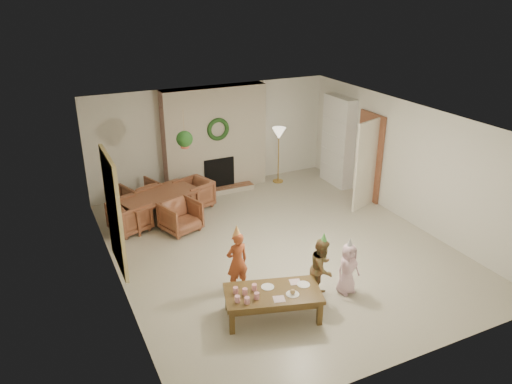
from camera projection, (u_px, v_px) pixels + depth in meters
floor at (279, 247)px, 9.52m from camera, size 7.00×7.00×0.00m
ceiling at (282, 120)px, 8.54m from camera, size 7.00×7.00×0.00m
wall_back at (212, 137)px, 11.94m from camera, size 7.00×0.00×7.00m
wall_front at (413, 284)px, 6.13m from camera, size 7.00×0.00×7.00m
wall_left at (114, 218)px, 7.85m from camera, size 0.00×7.00×7.00m
wall_right at (408, 163)px, 10.22m from camera, size 0.00×7.00×7.00m
fireplace_mass at (215, 139)px, 11.77m from camera, size 2.50×0.40×2.50m
fireplace_hearth at (222, 190)px, 11.95m from camera, size 1.60×0.30×0.12m
fireplace_firebox at (219, 173)px, 11.94m from camera, size 0.75×0.12×0.75m
fireplace_wreath at (218, 129)px, 11.46m from camera, size 0.54×0.10×0.54m
floor_lamp_base at (278, 181)px, 12.63m from camera, size 0.26×0.26×0.03m
floor_lamp_post at (278, 157)px, 12.38m from camera, size 0.03×0.03×1.27m
floor_lamp_shade at (279, 133)px, 12.13m from camera, size 0.34×0.34×0.28m
bookshelf_carcass at (338, 141)px, 12.13m from camera, size 0.30×1.00×2.20m
bookshelf_shelf_a at (336, 166)px, 12.37m from camera, size 0.30×0.92×0.03m
bookshelf_shelf_b at (337, 151)px, 12.22m from camera, size 0.30×0.92×0.03m
bookshelf_shelf_c at (338, 135)px, 12.06m from camera, size 0.30×0.92×0.03m
bookshelf_shelf_d at (339, 119)px, 11.90m from camera, size 0.30×0.92×0.03m
books_row_lower at (339, 163)px, 12.19m from camera, size 0.20×0.40×0.24m
books_row_mid at (335, 145)px, 12.20m from camera, size 0.20×0.44×0.24m
books_row_upper at (340, 131)px, 11.92m from camera, size 0.20×0.36×0.22m
door_frame at (369, 157)px, 11.29m from camera, size 0.05×0.86×2.04m
door_leaf at (366, 165)px, 10.83m from camera, size 0.77×0.32×2.00m
curtain_panel at (114, 213)px, 8.03m from camera, size 0.06×1.20×2.00m
dining_table at (160, 207)px, 10.51m from camera, size 1.87×1.42×0.58m
dining_chair_near at (181, 216)px, 10.02m from camera, size 0.88×0.90×0.65m
dining_chair_far at (141, 196)px, 10.98m from camera, size 0.88×0.90×0.65m
dining_chair_left at (130, 216)px, 10.03m from camera, size 0.90×0.88×0.65m
dining_chair_right at (194, 194)px, 11.09m from camera, size 0.90×0.88×0.65m
hanging_plant_cord at (184, 127)px, 9.41m from camera, size 0.01×0.01×0.70m
hanging_plant_pot at (185, 145)px, 9.55m from camera, size 0.16×0.16×0.12m
hanging_plant_foliage at (185, 139)px, 9.50m from camera, size 0.32×0.32×0.32m
coffee_table_top at (273, 294)px, 7.39m from camera, size 1.58×1.10×0.07m
coffee_table_apron at (273, 298)px, 7.42m from camera, size 1.45×0.96×0.09m
coffee_leg_fl at (232, 322)px, 7.11m from camera, size 0.10×0.10×0.38m
coffee_leg_fr at (320, 314)px, 7.30m from camera, size 0.10×0.10×0.38m
coffee_leg_bl at (228, 299)px, 7.65m from camera, size 0.10×0.10×0.38m
coffee_leg_br at (310, 291)px, 7.84m from camera, size 0.10×0.10×0.38m
cup_a at (237, 299)px, 7.13m from camera, size 0.10×0.10×0.10m
cup_b at (236, 290)px, 7.33m from camera, size 0.10×0.10×0.10m
cup_c at (247, 300)px, 7.09m from camera, size 0.10×0.10×0.10m
cup_d at (245, 292)px, 7.30m from camera, size 0.10×0.10×0.10m
cup_e at (257, 296)px, 7.20m from camera, size 0.10×0.10×0.10m
cup_f at (254, 287)px, 7.40m from camera, size 0.10×0.10×0.10m
plate_a at (268, 287)px, 7.49m from camera, size 0.25×0.25×0.01m
plate_b at (293, 294)px, 7.31m from camera, size 0.25×0.25×0.01m
plate_c at (303, 284)px, 7.55m from camera, size 0.25×0.25×0.01m
food_scoop at (293, 292)px, 7.30m from camera, size 0.10×0.10×0.08m
napkin_left at (279, 299)px, 7.20m from camera, size 0.21×0.21×0.01m
napkin_right at (295, 282)px, 7.61m from camera, size 0.21×0.21×0.01m
child_red at (237, 262)px, 8.02m from camera, size 0.40×0.28×1.05m
party_hat_red at (237, 231)px, 7.79m from camera, size 0.18×0.18×0.20m
child_plaid at (322, 268)px, 7.84m from camera, size 0.64×0.62×1.03m
party_hat_plaid at (324, 237)px, 7.63m from camera, size 0.15×0.15×0.17m
child_pink at (348, 269)px, 7.97m from camera, size 0.46×0.33×0.88m
party_hat_pink at (350, 243)px, 7.78m from camera, size 0.12×0.12×0.16m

